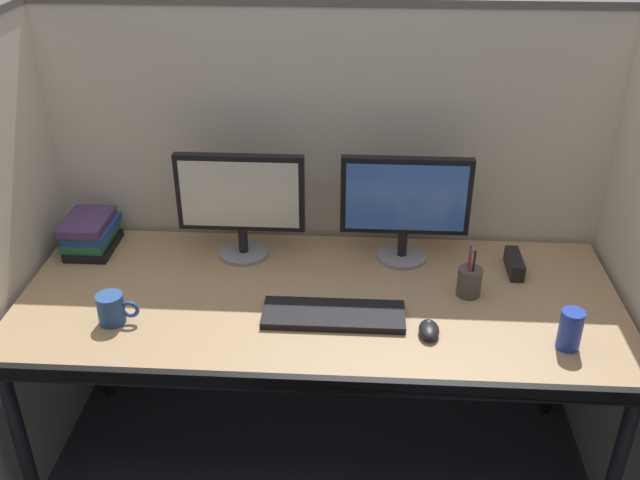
{
  "coord_description": "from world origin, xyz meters",
  "views": [
    {
      "loc": [
        0.12,
        -1.57,
        2.0
      ],
      "look_at": [
        0.0,
        0.35,
        0.92
      ],
      "focal_mm": 40.01,
      "sensor_mm": 36.0,
      "label": 1
    }
  ],
  "objects_px": {
    "red_stapler": "(514,264)",
    "coffee_mug": "(112,309)",
    "desk": "(319,312)",
    "book_stack": "(91,233)",
    "keyboard_main": "(334,315)",
    "monitor_left": "(241,199)",
    "computer_mouse": "(429,330)",
    "soda_can": "(570,330)",
    "monitor_right": "(405,202)",
    "pen_cup": "(469,281)"
  },
  "relations": [
    {
      "from": "keyboard_main",
      "to": "computer_mouse",
      "type": "distance_m",
      "value": 0.29
    },
    {
      "from": "red_stapler",
      "to": "pen_cup",
      "type": "bearing_deg",
      "value": -138.11
    },
    {
      "from": "computer_mouse",
      "to": "pen_cup",
      "type": "bearing_deg",
      "value": 57.58
    },
    {
      "from": "book_stack",
      "to": "keyboard_main",
      "type": "bearing_deg",
      "value": -23.33
    },
    {
      "from": "desk",
      "to": "monitor_left",
      "type": "relative_size",
      "value": 4.42
    },
    {
      "from": "computer_mouse",
      "to": "pen_cup",
      "type": "relative_size",
      "value": 0.57
    },
    {
      "from": "book_stack",
      "to": "red_stapler",
      "type": "relative_size",
      "value": 1.49
    },
    {
      "from": "red_stapler",
      "to": "coffee_mug",
      "type": "distance_m",
      "value": 1.3
    },
    {
      "from": "monitor_right",
      "to": "pen_cup",
      "type": "height_order",
      "value": "monitor_right"
    },
    {
      "from": "keyboard_main",
      "to": "red_stapler",
      "type": "relative_size",
      "value": 2.87
    },
    {
      "from": "computer_mouse",
      "to": "coffee_mug",
      "type": "xyz_separation_m",
      "value": [
        -0.94,
        0.01,
        0.03
      ]
    },
    {
      "from": "monitor_left",
      "to": "book_stack",
      "type": "distance_m",
      "value": 0.56
    },
    {
      "from": "desk",
      "to": "monitor_right",
      "type": "relative_size",
      "value": 4.42
    },
    {
      "from": "monitor_left",
      "to": "pen_cup",
      "type": "relative_size",
      "value": 2.53
    },
    {
      "from": "desk",
      "to": "book_stack",
      "type": "distance_m",
      "value": 0.87
    },
    {
      "from": "keyboard_main",
      "to": "coffee_mug",
      "type": "xyz_separation_m",
      "value": [
        -0.66,
        -0.06,
        0.04
      ]
    },
    {
      "from": "computer_mouse",
      "to": "red_stapler",
      "type": "bearing_deg",
      "value": 50.27
    },
    {
      "from": "book_stack",
      "to": "coffee_mug",
      "type": "relative_size",
      "value": 1.77
    },
    {
      "from": "pen_cup",
      "to": "coffee_mug",
      "type": "xyz_separation_m",
      "value": [
        -1.08,
        -0.21,
        -0.0
      ]
    },
    {
      "from": "keyboard_main",
      "to": "coffee_mug",
      "type": "relative_size",
      "value": 3.41
    },
    {
      "from": "monitor_right",
      "to": "red_stapler",
      "type": "bearing_deg",
      "value": -9.31
    },
    {
      "from": "desk",
      "to": "monitor_left",
      "type": "xyz_separation_m",
      "value": [
        -0.28,
        0.26,
        0.27
      ]
    },
    {
      "from": "soda_can",
      "to": "coffee_mug",
      "type": "height_order",
      "value": "soda_can"
    },
    {
      "from": "computer_mouse",
      "to": "red_stapler",
      "type": "height_order",
      "value": "red_stapler"
    },
    {
      "from": "monitor_right",
      "to": "pen_cup",
      "type": "xyz_separation_m",
      "value": [
        0.2,
        -0.21,
        -0.17
      ]
    },
    {
      "from": "monitor_right",
      "to": "monitor_left",
      "type": "bearing_deg",
      "value": -179.03
    },
    {
      "from": "keyboard_main",
      "to": "computer_mouse",
      "type": "bearing_deg",
      "value": -13.46
    },
    {
      "from": "keyboard_main",
      "to": "book_stack",
      "type": "xyz_separation_m",
      "value": [
        -0.87,
        0.38,
        0.05
      ]
    },
    {
      "from": "desk",
      "to": "book_stack",
      "type": "xyz_separation_m",
      "value": [
        -0.82,
        0.28,
        0.11
      ]
    },
    {
      "from": "keyboard_main",
      "to": "coffee_mug",
      "type": "bearing_deg",
      "value": -174.76
    },
    {
      "from": "red_stapler",
      "to": "coffee_mug",
      "type": "relative_size",
      "value": 1.19
    },
    {
      "from": "soda_can",
      "to": "book_stack",
      "type": "xyz_separation_m",
      "value": [
        -1.54,
        0.48,
        -0.0
      ]
    },
    {
      "from": "red_stapler",
      "to": "coffee_mug",
      "type": "bearing_deg",
      "value": -163.68
    },
    {
      "from": "monitor_right",
      "to": "keyboard_main",
      "type": "bearing_deg",
      "value": -121.03
    },
    {
      "from": "red_stapler",
      "to": "desk",
      "type": "bearing_deg",
      "value": -161.92
    },
    {
      "from": "monitor_left",
      "to": "book_stack",
      "type": "xyz_separation_m",
      "value": [
        -0.54,
        0.02,
        -0.16
      ]
    },
    {
      "from": "pen_cup",
      "to": "red_stapler",
      "type": "height_order",
      "value": "pen_cup"
    },
    {
      "from": "computer_mouse",
      "to": "soda_can",
      "type": "height_order",
      "value": "soda_can"
    },
    {
      "from": "monitor_left",
      "to": "soda_can",
      "type": "height_order",
      "value": "monitor_left"
    },
    {
      "from": "monitor_right",
      "to": "book_stack",
      "type": "relative_size",
      "value": 1.92
    },
    {
      "from": "coffee_mug",
      "to": "monitor_right",
      "type": "bearing_deg",
      "value": 25.92
    },
    {
      "from": "desk",
      "to": "coffee_mug",
      "type": "bearing_deg",
      "value": -165.57
    },
    {
      "from": "keyboard_main",
      "to": "desk",
      "type": "bearing_deg",
      "value": 117.77
    },
    {
      "from": "pen_cup",
      "to": "computer_mouse",
      "type": "bearing_deg",
      "value": -122.42
    },
    {
      "from": "monitor_left",
      "to": "monitor_right",
      "type": "height_order",
      "value": "same"
    },
    {
      "from": "pen_cup",
      "to": "coffee_mug",
      "type": "bearing_deg",
      "value": -168.81
    },
    {
      "from": "computer_mouse",
      "to": "soda_can",
      "type": "bearing_deg",
      "value": -5.18
    },
    {
      "from": "desk",
      "to": "book_stack",
      "type": "bearing_deg",
      "value": 161.17
    },
    {
      "from": "soda_can",
      "to": "pen_cup",
      "type": "relative_size",
      "value": 0.72
    },
    {
      "from": "keyboard_main",
      "to": "book_stack",
      "type": "height_order",
      "value": "book_stack"
    }
  ]
}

